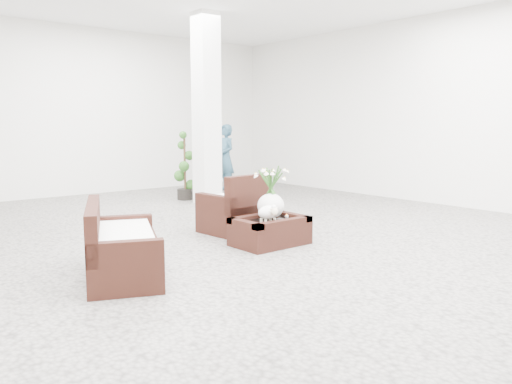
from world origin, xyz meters
TOP-DOWN VIEW (x-y plane):
  - ground at (0.00, 0.00)m, footprint 11.00×11.00m
  - column at (1.20, 2.80)m, footprint 0.40×0.40m
  - coffee_table at (-0.07, -0.46)m, footprint 0.90×0.60m
  - sheep_figurine at (-0.19, -0.56)m, footprint 0.28×0.23m
  - planter_narcissus at (0.03, -0.36)m, footprint 0.44×0.44m
  - tealight at (0.23, -0.44)m, footprint 0.04×0.04m
  - armchair at (0.03, 0.42)m, footprint 0.83×0.80m
  - loveseat at (-2.05, -0.53)m, footprint 1.15×1.53m
  - topiary at (1.13, 3.49)m, footprint 0.35×0.35m
  - shopper at (2.55, 4.07)m, footprint 0.42×0.58m

SIDE VIEW (x-z plane):
  - ground at x=0.00m, z-range 0.00..0.00m
  - coffee_table at x=-0.07m, z-range 0.00..0.31m
  - tealight at x=0.23m, z-range 0.31..0.34m
  - loveseat at x=-2.05m, z-range 0.00..0.73m
  - armchair at x=0.03m, z-range 0.00..0.82m
  - sheep_figurine at x=-0.19m, z-range 0.31..0.52m
  - topiary at x=1.13m, z-range 0.00..1.32m
  - planter_narcissus at x=0.03m, z-range 0.31..1.11m
  - shopper at x=2.55m, z-range 0.00..1.48m
  - column at x=1.20m, z-range 0.00..3.50m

